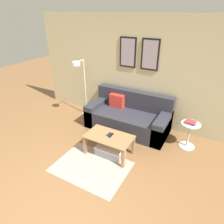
# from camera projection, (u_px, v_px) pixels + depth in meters

# --- Properties ---
(ground_plane) EXTENTS (16.00, 16.00, 0.00)m
(ground_plane) POSITION_uv_depth(u_px,v_px,m) (48.00, 216.00, 2.83)
(ground_plane) COLOR brown
(wall_back) EXTENTS (5.60, 0.09, 2.55)m
(wall_back) POSITION_uv_depth(u_px,v_px,m) (139.00, 72.00, 4.70)
(wall_back) COLOR #C6BC93
(wall_back) RESTS_ON ground_plane
(area_rug) EXTENTS (1.35, 0.99, 0.01)m
(area_rug) POSITION_uv_depth(u_px,v_px,m) (91.00, 167.00, 3.72)
(area_rug) COLOR #A39989
(area_rug) RESTS_ON ground_plane
(couch) EXTENTS (1.93, 0.89, 0.87)m
(couch) POSITION_uv_depth(u_px,v_px,m) (128.00, 117.00, 4.80)
(couch) COLOR #2D2D38
(couch) RESTS_ON ground_plane
(coffee_table) EXTENTS (0.92, 0.53, 0.42)m
(coffee_table) POSITION_uv_depth(u_px,v_px,m) (109.00, 140.00, 3.91)
(coffee_table) COLOR #997047
(coffee_table) RESTS_ON ground_plane
(storage_bin) EXTENTS (0.56, 0.36, 0.19)m
(storage_bin) POSITION_uv_depth(u_px,v_px,m) (110.00, 151.00, 3.99)
(storage_bin) COLOR gray
(storage_bin) RESTS_ON ground_plane
(floor_lamp) EXTENTS (0.26, 0.52, 1.52)m
(floor_lamp) POSITION_uv_depth(u_px,v_px,m) (81.00, 80.00, 5.00)
(floor_lamp) COLOR silver
(floor_lamp) RESTS_ON ground_plane
(side_table) EXTENTS (0.39, 0.39, 0.56)m
(side_table) POSITION_uv_depth(u_px,v_px,m) (189.00, 133.00, 4.12)
(side_table) COLOR silver
(side_table) RESTS_ON ground_plane
(book_stack) EXTENTS (0.21, 0.19, 0.05)m
(book_stack) POSITION_uv_depth(u_px,v_px,m) (191.00, 122.00, 4.01)
(book_stack) COLOR #335199
(book_stack) RESTS_ON side_table
(remote_control) EXTENTS (0.04, 0.15, 0.02)m
(remote_control) POSITION_uv_depth(u_px,v_px,m) (111.00, 135.00, 3.89)
(remote_control) COLOR black
(remote_control) RESTS_ON coffee_table
(cell_phone) EXTENTS (0.08, 0.14, 0.01)m
(cell_phone) POSITION_uv_depth(u_px,v_px,m) (109.00, 134.00, 3.92)
(cell_phone) COLOR #1E2338
(cell_phone) RESTS_ON coffee_table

